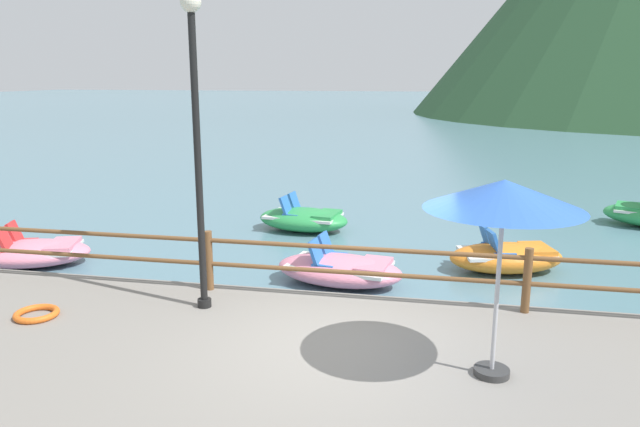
# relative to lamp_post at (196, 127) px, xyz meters

# --- Properties ---
(ground_plane) EXTENTS (200.00, 200.00, 0.00)m
(ground_plane) POSITION_rel_lamp_post_xyz_m (2.19, 39.16, -3.02)
(ground_plane) COLOR slate
(dock_railing) EXTENTS (23.92, 0.12, 0.95)m
(dock_railing) POSITION_rel_lamp_post_xyz_m (2.19, 0.71, -2.04)
(dock_railing) COLOR brown
(dock_railing) RESTS_ON promenade_dock
(lamp_post) EXTENTS (0.28, 0.28, 4.38)m
(lamp_post) POSITION_rel_lamp_post_xyz_m (0.00, 0.00, 0.00)
(lamp_post) COLOR black
(lamp_post) RESTS_ON promenade_dock
(beach_umbrella) EXTENTS (1.70, 1.70, 2.24)m
(beach_umbrella) POSITION_rel_lamp_post_xyz_m (3.96, -1.30, -0.57)
(beach_umbrella) COLOR #B2B2B7
(beach_umbrella) RESTS_ON promenade_dock
(life_ring) EXTENTS (0.61, 0.61, 0.09)m
(life_ring) POSITION_rel_lamp_post_xyz_m (-2.17, -0.82, -2.58)
(life_ring) COLOR orange
(life_ring) RESTS_ON promenade_dock
(pedal_boat_0) EXTENTS (2.40, 1.64, 0.87)m
(pedal_boat_0) POSITION_rel_lamp_post_xyz_m (0.09, 6.12, -2.73)
(pedal_boat_0) COLOR green
(pedal_boat_0) RESTS_ON ground
(pedal_boat_3) EXTENTS (2.41, 1.66, 0.88)m
(pedal_boat_3) POSITION_rel_lamp_post_xyz_m (4.63, 3.80, -2.73)
(pedal_boat_3) COLOR orange
(pedal_boat_3) RESTS_ON ground
(pedal_boat_4) EXTENTS (2.50, 1.62, 0.85)m
(pedal_boat_4) POSITION_rel_lamp_post_xyz_m (1.60, 2.48, -2.75)
(pedal_boat_4) COLOR pink
(pedal_boat_4) RESTS_ON ground
(pedal_boat_5) EXTENTS (2.61, 1.99, 0.83)m
(pedal_boat_5) POSITION_rel_lamp_post_xyz_m (-4.63, 2.36, -2.76)
(pedal_boat_5) COLOR pink
(pedal_boat_5) RESTS_ON ground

